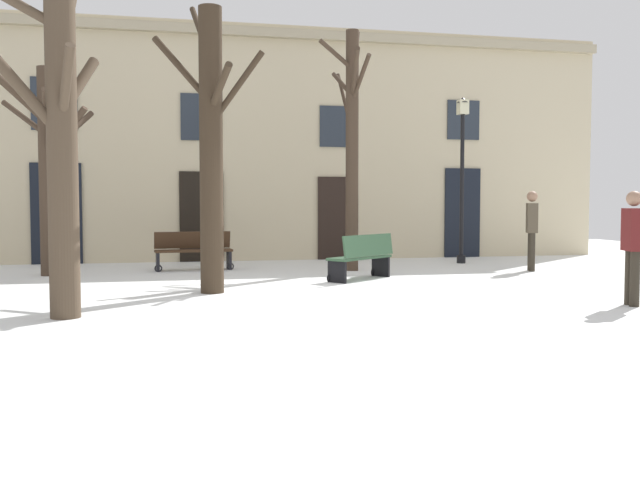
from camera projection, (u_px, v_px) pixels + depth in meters
name	position (u px, v px, depth m)	size (l,w,h in m)	color
ground_plane	(337.00, 294.00, 11.25)	(29.58, 29.58, 0.00)	white
building_facade	(276.00, 142.00, 18.07)	(18.49, 0.60, 6.20)	beige
tree_center	(61.00, 143.00, 8.84)	(1.50, 1.58, 4.42)	#4C3D2D
tree_near_facade	(352.00, 140.00, 15.12)	(1.30, 2.57, 5.58)	#423326
tree_left_of_center	(48.00, 163.00, 14.07)	(1.89, 2.04, 4.33)	#423326
tree_foreground	(211.00, 143.00, 11.35)	(1.87, 2.42, 5.13)	#382B1E
streetlamp	(462.00, 163.00, 17.01)	(0.30, 0.30, 4.17)	black
bench_by_litter_bin	(193.00, 250.00, 15.36)	(1.78, 0.66, 0.88)	#3D2819
bench_back_to_back_left	(362.00, 257.00, 13.39)	(1.54, 1.37, 0.91)	#2D4C33
person_near_bench	(633.00, 242.00, 9.96)	(0.31, 0.42, 1.69)	#2D271E
person_strolling	(532.00, 226.00, 15.10)	(0.35, 0.43, 1.78)	#2D271E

